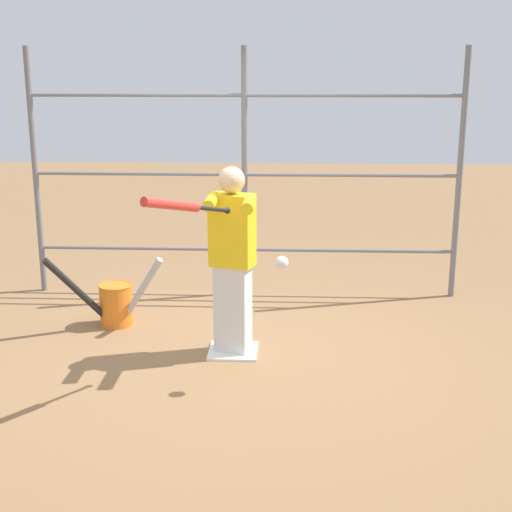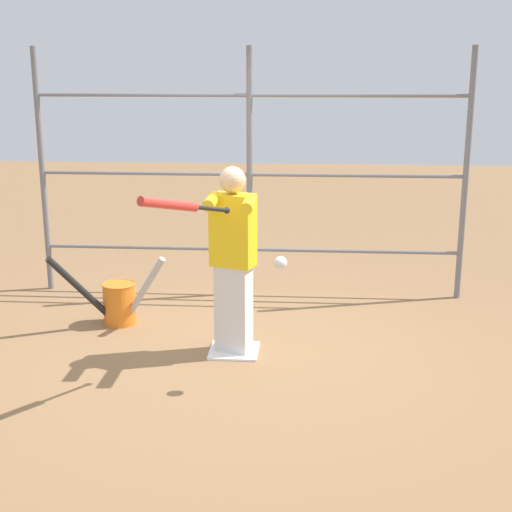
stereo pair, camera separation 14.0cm
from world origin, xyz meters
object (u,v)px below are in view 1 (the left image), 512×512
object	(u,v)px
softball_in_flight	(282,263)
batter	(232,255)
baseball_bat_swinging	(179,205)
bat_bucket	(115,302)

from	to	relation	value
softball_in_flight	batter	bearing A→B (deg)	-55.20
batter	baseball_bat_swinging	size ratio (longest dim) A/B	1.98
softball_in_flight	bat_bucket	bearing A→B (deg)	-37.74
baseball_bat_swinging	bat_bucket	bearing A→B (deg)	-59.90
baseball_bat_swinging	bat_bucket	world-z (taller)	baseball_bat_swinging
batter	bat_bucket	distance (m)	1.40
batter	softball_in_flight	world-z (taller)	batter
softball_in_flight	baseball_bat_swinging	bearing A→B (deg)	21.42
baseball_bat_swinging	softball_in_flight	size ratio (longest dim) A/B	8.08
baseball_bat_swinging	softball_in_flight	world-z (taller)	baseball_bat_swinging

